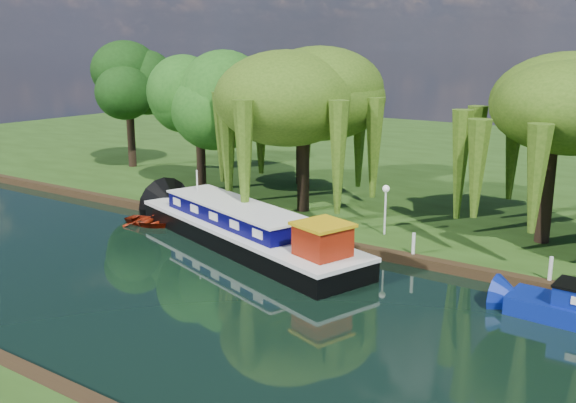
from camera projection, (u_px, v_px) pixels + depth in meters
The scene contains 11 objects.
ground at pixel (249, 308), 24.57m from camera, with size 120.00×120.00×0.00m, color black.
far_bank at pixel (509, 168), 51.70m from camera, with size 120.00×52.00×0.45m, color #223F11.
dutch_barge at pixel (246, 231), 31.91m from camera, with size 15.90×8.16×3.29m.
red_dinghy at pixel (150, 225), 35.93m from camera, with size 2.17×3.04×0.63m, color maroon.
willow_left at pixel (304, 100), 35.84m from camera, with size 7.36×7.36×8.82m.
willow_right at pixel (553, 119), 29.95m from camera, with size 6.74×6.74×8.21m.
tree_far_left at pixel (199, 99), 41.31m from camera, with size 5.44×5.44×8.76m.
tree_far_back at pixel (128, 89), 49.64m from camera, with size 5.21×5.21×8.76m.
tree_far_mid at pixel (301, 101), 43.32m from camera, with size 5.05×5.05×8.27m.
lamppost at pixel (386, 197), 32.12m from camera, with size 0.36×0.36×2.56m.
mooring_posts at pixel (347, 231), 31.34m from camera, with size 19.16×0.16×1.00m.
Camera 1 is at (14.24, -18.01, 9.75)m, focal length 40.00 mm.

